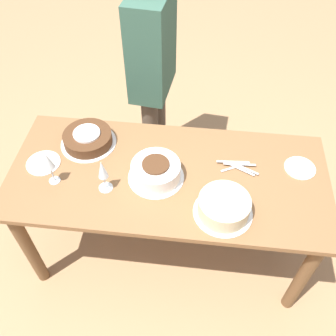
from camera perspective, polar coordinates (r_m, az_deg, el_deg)
ground_plane at (r=2.57m, az=0.00°, el=-11.85°), size 12.00×12.00×0.00m
dining_table at (r=2.04m, az=0.00°, el=-3.12°), size 1.67×0.74×0.76m
cake_center_white at (r=1.90m, az=-1.86°, el=-0.49°), size 0.29×0.29×0.11m
cake_front_chocolate at (r=2.12m, az=-12.13°, el=4.42°), size 0.31×0.31×0.08m
cake_back_decorated at (r=1.78m, az=8.49°, el=-5.88°), size 0.28×0.28×0.10m
wine_glass_near at (r=1.90m, az=-17.79°, el=0.83°), size 0.06×0.06×0.20m
wine_glass_far at (r=1.81m, az=-9.94°, el=-0.46°), size 0.07×0.07×0.20m
dessert_plate_left at (r=2.09m, az=19.45°, el=0.00°), size 0.16×0.16×0.01m
dessert_plate_right at (r=2.10m, az=-18.45°, el=0.75°), size 0.18×0.18×0.01m
fork_pile at (r=2.01m, az=10.70°, el=0.27°), size 0.22×0.10×0.02m
person_cutting at (r=2.40m, az=-2.41°, el=15.55°), size 0.26×0.42×1.54m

